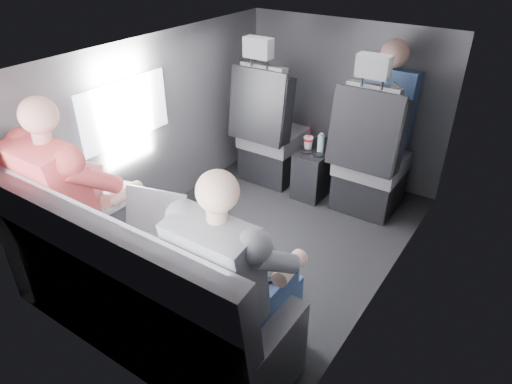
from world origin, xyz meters
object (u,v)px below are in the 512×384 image
Objects in this scene: soda_cup at (308,142)px; laptop_silver at (170,215)px; rear_bench at (147,295)px; passenger_front_right at (386,110)px; center_console at (317,170)px; laptop_black at (255,260)px; laptop_white at (94,187)px; passenger_rear_left at (78,199)px; water_bottle at (321,143)px; front_seat_right at (369,164)px; front_seat_left at (270,137)px; passenger_rear_right at (236,276)px.

soda_cup is 0.60× the size of laptop_silver.
passenger_front_right is (0.44, 2.16, 0.45)m from rear_bench.
center_console is at bearing 90.00° from rear_bench.
laptop_black is (0.60, -1.65, 0.17)m from soda_cup.
soda_cup is (-0.07, 1.88, 0.15)m from rear_bench.
laptop_white is 0.32× the size of passenger_rear_left.
laptop_white is at bearing -112.44° from water_bottle.
passenger_front_right reaches higher than front_seat_right.
rear_bench is 10.13× the size of water_bottle.
center_console is 0.56× the size of passenger_front_right.
rear_bench is 0.66m from laptop_black.
laptop_silver is 0.31× the size of passenger_rear_left.
center_console is 1.99m from passenger_rear_left.
front_seat_right reaches higher than laptop_silver.
soda_cup is at bearing -3.42° from front_seat_left.
front_seat_left is 3.20× the size of laptop_silver.
rear_bench reaches higher than center_console.
passenger_rear_left is (-0.14, -1.81, 0.25)m from front_seat_left.
front_seat_right reaches higher than water_bottle.
passenger_front_right is at bearing 92.37° from front_seat_right.
front_seat_left reaches higher than soda_cup.
water_bottle is 1.63m from laptop_silver.
passenger_front_right is at bearing 60.51° from laptop_white.
front_seat_right is 0.52m from soda_cup.
front_seat_left is 0.49m from center_console.
water_bottle is at bearing 106.47° from laptop_black.
passenger_rear_left is at bearing -173.01° from laptop_black.
front_seat_left is 0.99× the size of passenger_rear_left.
laptop_white is at bearing -177.05° from laptop_silver.
laptop_black is at bearing 85.22° from passenger_rear_right.
front_seat_right is 2.10m from passenger_rear_left.
laptop_silver is at bearing -107.40° from front_seat_right.
passenger_rear_left reaches higher than front_seat_left.
laptop_black is (0.53, -1.71, 0.43)m from center_console.
rear_bench reaches higher than laptop_white.
front_seat_right reaches higher than soda_cup.
laptop_white is at bearing -96.60° from front_seat_left.
soda_cup is 0.20× the size of passenger_rear_right.
laptop_silver is at bearing 101.82° from rear_bench.
laptop_silver is 0.61m from passenger_rear_right.
laptop_white is (-1.09, -1.65, 0.24)m from front_seat_right.
laptop_white reaches higher than laptop_silver.
center_console is 1.21× the size of laptop_silver.
water_bottle is 0.40× the size of laptop_silver.
rear_bench is 0.43m from laptop_silver.
passenger_front_right reaches higher than rear_bench.
soda_cup is at bearing -136.89° from center_console.
rear_bench is at bearing -87.96° from soda_cup.
front_seat_right is at bearing 2.54° from soda_cup.
laptop_silver is at bearing -104.83° from passenger_front_right.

